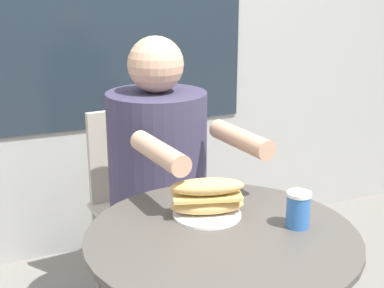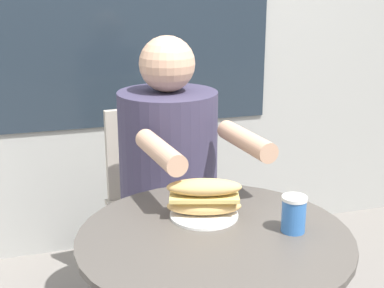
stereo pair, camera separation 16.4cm
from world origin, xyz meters
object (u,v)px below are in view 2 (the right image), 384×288
at_px(sandwich_on_plate, 204,199).
at_px(drink_cup, 294,214).
at_px(diner_chair, 150,186).
at_px(seated_diner, 172,216).

xyz_separation_m(sandwich_on_plate, drink_cup, (0.21, -0.17, -0.00)).
xyz_separation_m(diner_chair, sandwich_on_plate, (-0.01, -0.82, 0.27)).
height_order(seated_diner, drink_cup, seated_diner).
height_order(diner_chair, seated_diner, seated_diner).
bearing_deg(drink_cup, seated_diner, 106.46).
height_order(diner_chair, sandwich_on_plate, diner_chair).
distance_m(diner_chair, seated_diner, 0.35).
relative_size(seated_diner, sandwich_on_plate, 5.15).
xyz_separation_m(seated_diner, sandwich_on_plate, (-0.02, -0.47, 0.26)).
distance_m(seated_diner, drink_cup, 0.71).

